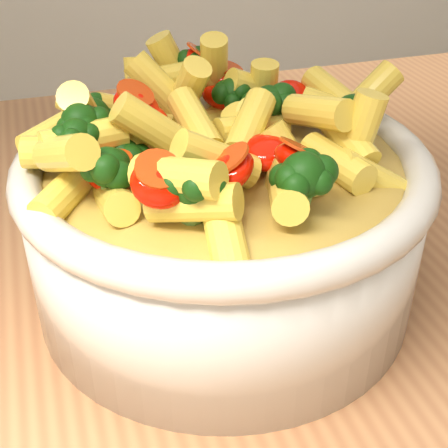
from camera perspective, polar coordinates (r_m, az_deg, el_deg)
name	(u,v)px	position (r m, az deg, el deg)	size (l,w,h in m)	color
table	(319,336)	(0.58, 8.72, -10.07)	(1.20, 0.80, 0.90)	#B2794C
serving_bowl	(224,222)	(0.43, 0.00, 0.16)	(0.27, 0.27, 0.12)	silver
pasta_salad	(224,125)	(0.39, 0.00, 9.06)	(0.21, 0.21, 0.05)	#FED550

